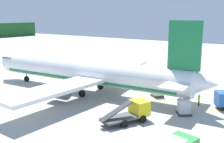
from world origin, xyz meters
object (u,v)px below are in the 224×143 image
airliner_foreground (87,72)px  service_truck_catering (133,112)px  cargo_container_near (184,107)px  cargo_container_mid (157,91)px  crew_marshaller (154,85)px  crew_loader_right (199,99)px

airliner_foreground → service_truck_catering: (-6.39, -12.81, -2.21)m
cargo_container_near → cargo_container_mid: size_ratio=1.01×
cargo_container_near → cargo_container_mid: bearing=50.9°
cargo_container_mid → crew_marshaller: 3.70m
service_truck_catering → cargo_container_mid: (10.89, 2.23, -0.20)m
service_truck_catering → crew_marshaller: service_truck_catering is taller
airliner_foreground → cargo_container_near: airliner_foreground is taller
crew_loader_right → cargo_container_mid: bearing=84.2°
airliner_foreground → cargo_container_mid: size_ratio=18.29×
crew_loader_right → cargo_container_near: bearing=174.7°
service_truck_catering → crew_loader_right: bearing=-24.3°
cargo_container_near → cargo_container_mid: 8.26m
cargo_container_near → crew_loader_right: 4.53m
cargo_container_mid → crew_marshaller: bearing=33.9°
airliner_foreground → crew_marshaller: (7.58, -8.52, -2.38)m
cargo_container_mid → airliner_foreground: bearing=113.1°
airliner_foreground → cargo_container_mid: bearing=-66.9°
airliner_foreground → service_truck_catering: 14.49m
airliner_foreground → crew_marshaller: airliner_foreground is taller
crew_marshaller → crew_loader_right: (-3.77, -8.89, 0.01)m
service_truck_catering → cargo_container_mid: bearing=11.6°
airliner_foreground → crew_loader_right: airliner_foreground is taller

